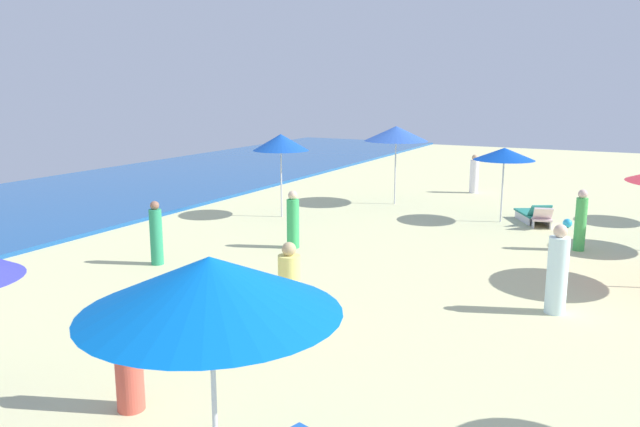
% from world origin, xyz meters
% --- Properties ---
extents(ocean, '(60.00, 10.38, 0.12)m').
position_xyz_m(ocean, '(0.00, 24.81, 0.06)').
color(ocean, '#1B5297').
rests_on(ocean, ground_plane).
extents(umbrella_1, '(1.80, 1.80, 2.71)m').
position_xyz_m(umbrella_1, '(2.80, 16.12, 2.44)').
color(umbrella_1, silver).
rests_on(umbrella_1, ground_plane).
extents(umbrella_2, '(1.88, 1.88, 2.35)m').
position_xyz_m(umbrella_2, '(5.31, 9.57, 2.15)').
color(umbrella_2, silver).
rests_on(umbrella_2, ground_plane).
extents(lounge_chair_2_0, '(1.67, 1.34, 0.69)m').
position_xyz_m(lounge_chair_2_0, '(5.72, 8.67, 0.27)').
color(lounge_chair_2_0, silver).
rests_on(lounge_chair_2_0, ground_plane).
extents(lounge_chair_2_1, '(1.37, 0.86, 0.70)m').
position_xyz_m(lounge_chair_2_1, '(5.20, 8.34, 0.27)').
color(lounge_chair_2_1, silver).
rests_on(lounge_chair_2_1, ground_plane).
extents(umbrella_3, '(2.28, 2.28, 2.82)m').
position_xyz_m(umbrella_3, '(6.65, 13.65, 2.55)').
color(umbrella_3, silver).
rests_on(umbrella_3, ground_plane).
extents(umbrella_5, '(2.43, 2.43, 2.75)m').
position_xyz_m(umbrella_5, '(-10.28, 9.01, 2.48)').
color(umbrella_5, silver).
rests_on(umbrella_5, ground_plane).
extents(beachgoer_0, '(0.51, 0.51, 1.66)m').
position_xyz_m(beachgoer_0, '(-8.95, 11.42, 0.77)').
color(beachgoer_0, '#DF5744').
rests_on(beachgoer_0, ground_plane).
extents(beachgoer_1, '(0.45, 0.45, 1.54)m').
position_xyz_m(beachgoer_1, '(-0.51, 13.78, 0.72)').
color(beachgoer_1, '#39B85F').
rests_on(beachgoer_1, ground_plane).
extents(beachgoer_2, '(0.32, 0.32, 1.62)m').
position_xyz_m(beachgoer_2, '(2.69, 7.01, 0.78)').
color(beachgoer_2, '#47B454').
rests_on(beachgoer_2, ground_plane).
extents(beachgoer_3, '(0.54, 0.54, 1.72)m').
position_xyz_m(beachgoer_3, '(-2.48, 6.91, 0.80)').
color(beachgoer_3, white).
rests_on(beachgoer_3, ground_plane).
extents(beachgoer_4, '(0.48, 0.48, 1.54)m').
position_xyz_m(beachgoer_4, '(10.39, 11.71, 0.72)').
color(beachgoer_4, white).
rests_on(beachgoer_4, ground_plane).
extents(beachgoer_5, '(0.48, 0.48, 1.56)m').
position_xyz_m(beachgoer_5, '(-5.41, 11.03, 0.72)').
color(beachgoer_5, '#EFE576').
rests_on(beachgoer_5, ground_plane).
extents(beachgoer_6, '(0.42, 0.42, 1.55)m').
position_xyz_m(beachgoer_6, '(-3.41, 15.89, 0.73)').
color(beachgoer_6, '#2E9C6A').
rests_on(beachgoer_6, ground_plane).
extents(beach_ball_1, '(0.27, 0.27, 0.27)m').
position_xyz_m(beach_ball_1, '(5.42, 7.60, 0.14)').
color(beach_ball_1, '#27A4D7').
rests_on(beach_ball_1, ground_plane).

